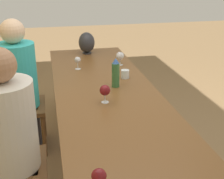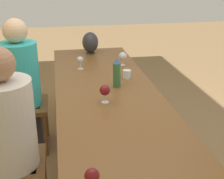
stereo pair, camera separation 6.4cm
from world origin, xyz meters
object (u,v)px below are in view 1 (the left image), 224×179
wine_glass_2 (105,90)px  chair_near (1,164)px  wine_glass_3 (78,60)px  person_far (20,84)px  water_bottle (116,73)px  wine_glass_0 (99,177)px  person_near (11,138)px  chair_far (13,104)px  water_tumbler (125,74)px  vase (86,43)px  wine_glass_1 (120,56)px

wine_glass_2 → chair_near: bearing=111.3°
wine_glass_3 → wine_glass_2: bearing=-172.4°
wine_glass_3 → chair_near: size_ratio=0.14×
chair_near → person_far: bearing=-4.8°
water_bottle → wine_glass_0: 1.34m
water_bottle → person_near: bearing=126.1°
person_near → chair_far: bearing=4.8°
wine_glass_0 → wine_glass_3: 1.84m
water_tumbler → vase: 0.94m
wine_glass_0 → chair_far: 1.78m
vase → wine_glass_2: (-1.40, 0.05, -0.03)m
water_tumbler → wine_glass_1: 0.40m
vase → chair_near: (-1.69, 0.79, -0.37)m
water_bottle → wine_glass_3: bearing=25.7°
wine_glass_2 → wine_glass_0: bearing=167.8°
person_near → chair_near: bearing=90.0°
chair_near → chair_far: 0.97m
wine_glass_3 → chair_far: (-0.17, 0.63, -0.33)m
wine_glass_1 → chair_far: (-0.22, 1.07, -0.33)m
water_bottle → chair_near: water_bottle is taller
wine_glass_0 → wine_glass_3: bearing=-3.2°
wine_glass_3 → chair_near: (-1.13, 0.63, -0.33)m
chair_far → person_near: size_ratio=0.70×
chair_near → chair_far: (0.97, 0.00, 0.00)m
wine_glass_0 → wine_glass_2: bearing=-12.2°
water_bottle → person_far: bearing=65.1°
person_far → wine_glass_3: bearing=-73.1°
wine_glass_0 → chair_near: chair_near is taller
water_tumbler → wine_glass_0: wine_glass_0 is taller
chair_near → chair_far: size_ratio=1.00×
wine_glass_1 → person_far: person_far is taller
wine_glass_0 → wine_glass_3: (1.84, -0.10, -0.01)m
vase → person_far: bearing=135.5°
wine_glass_0 → person_far: person_far is taller
water_bottle → chair_near: (-0.59, 0.89, -0.36)m
water_tumbler → vase: (0.91, 0.23, 0.09)m
wine_glass_3 → chair_near: 1.34m
wine_glass_0 → wine_glass_1: bearing=-16.0°
vase → chair_near: bearing=154.9°
wine_glass_0 → chair_far: bearing=17.5°
wine_glass_2 → person_far: (0.68, 0.66, -0.14)m
wine_glass_1 → wine_glass_2: wine_glass_2 is taller
water_tumbler → chair_near: 1.32m
wine_glass_3 → person_near: 1.27m
wine_glass_1 → chair_near: size_ratio=0.16×
chair_near → wine_glass_3: bearing=-29.1°
person_near → person_far: person_far is taller
chair_near → person_far: size_ratio=0.70×
person_near → wine_glass_0: bearing=-147.7°
vase → person_near: 1.84m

